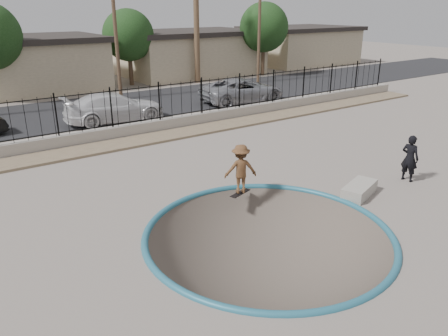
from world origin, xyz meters
TOP-DOWN VIEW (x-y plane):
  - ground at (0.00, 12.00)m, footprint 120.00×120.00m
  - bowl_pit at (0.00, -1.00)m, footprint 6.84×6.84m
  - coping_ring at (0.00, -1.00)m, footprint 7.04×7.04m
  - rock_strip at (0.00, 9.20)m, footprint 42.00×1.60m
  - retaining_wall at (0.00, 10.30)m, footprint 42.00×0.45m
  - fence at (0.00, 10.30)m, footprint 40.00×0.04m
  - street at (0.00, 17.00)m, footprint 90.00×8.00m
  - house_center at (0.00, 26.50)m, footprint 10.60×8.60m
  - house_east at (14.00, 26.50)m, footprint 12.60×8.60m
  - house_east_far at (28.00, 26.50)m, footprint 11.60×8.60m
  - utility_pole_mid at (4.00, 19.00)m, footprint 1.70×0.24m
  - utility_pole_right at (16.00, 19.00)m, footprint 1.70×0.24m
  - street_tree_mid at (7.00, 24.00)m, footprint 3.96×3.96m
  - street_tree_right at (19.00, 22.00)m, footprint 4.32×4.32m
  - skater at (0.99, 1.60)m, footprint 1.24×1.01m
  - skateboard at (0.99, 1.60)m, footprint 0.92×0.48m
  - videographer at (6.76, -0.86)m, footprint 0.49×0.67m
  - concrete_ledge at (4.24, -0.72)m, footprint 1.74×1.17m
  - car_c at (1.34, 13.40)m, footprint 5.51×2.59m
  - car_d at (10.11, 13.40)m, footprint 5.84×3.08m

SIDE VIEW (x-z plane):
  - ground at x=0.00m, z-range -2.20..0.00m
  - bowl_pit at x=0.00m, z-range -0.90..0.90m
  - coping_ring at x=0.00m, z-range -0.10..0.10m
  - street at x=0.00m, z-range 0.00..0.04m
  - rock_strip at x=0.00m, z-range 0.00..0.11m
  - skateboard at x=0.99m, z-range 0.02..0.10m
  - concrete_ledge at x=4.24m, z-range 0.00..0.40m
  - retaining_wall at x=0.00m, z-range 0.00..0.60m
  - car_c at x=1.34m, z-range 0.04..1.59m
  - car_d at x=10.11m, z-range 0.04..1.60m
  - skater at x=0.99m, z-range 0.00..1.67m
  - videographer at x=6.76m, z-range 0.00..1.71m
  - fence at x=0.00m, z-range 0.60..2.40m
  - house_east at x=14.00m, z-range 0.02..3.92m
  - house_east_far at x=28.00m, z-range 0.02..3.92m
  - house_center at x=0.00m, z-range 0.02..3.92m
  - street_tree_mid at x=7.00m, z-range 0.92..6.75m
  - street_tree_right at x=19.00m, z-range 1.01..7.37m
  - utility_pole_right at x=16.00m, z-range 0.20..9.20m
  - utility_pole_mid at x=4.00m, z-range 0.21..9.71m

